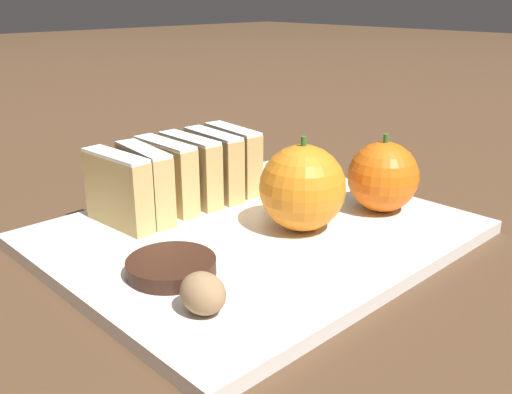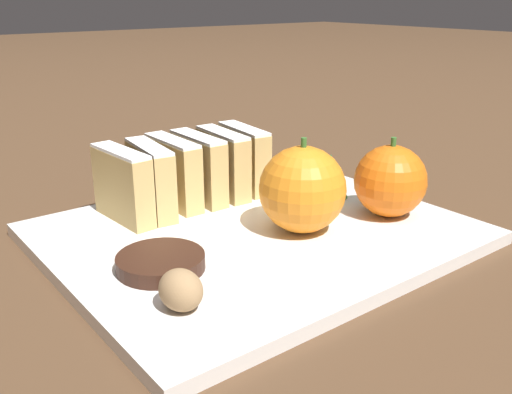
{
  "view_description": "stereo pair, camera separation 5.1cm",
  "coord_description": "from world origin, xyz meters",
  "px_view_note": "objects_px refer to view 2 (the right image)",
  "views": [
    {
      "loc": [
        0.35,
        -0.33,
        0.22
      ],
      "look_at": [
        0.0,
        0.0,
        0.04
      ],
      "focal_mm": 40.0,
      "sensor_mm": 36.0,
      "label": 1
    },
    {
      "loc": [
        0.38,
        -0.3,
        0.22
      ],
      "look_at": [
        0.0,
        0.0,
        0.04
      ],
      "focal_mm": 40.0,
      "sensor_mm": 36.0,
      "label": 2
    }
  ],
  "objects_px": {
    "orange_far": "(302,189)",
    "walnut": "(181,290)",
    "chocolate_cookie": "(161,262)",
    "orange_near": "(390,181)"
  },
  "relations": [
    {
      "from": "orange_near",
      "to": "chocolate_cookie",
      "type": "relative_size",
      "value": 1.11
    },
    {
      "from": "orange_far",
      "to": "walnut",
      "type": "xyz_separation_m",
      "value": [
        0.05,
        -0.16,
        -0.02
      ]
    },
    {
      "from": "orange_far",
      "to": "walnut",
      "type": "bearing_deg",
      "value": -71.66
    },
    {
      "from": "orange_near",
      "to": "chocolate_cookie",
      "type": "bearing_deg",
      "value": -97.89
    },
    {
      "from": "orange_far",
      "to": "walnut",
      "type": "relative_size",
      "value": 2.46
    },
    {
      "from": "orange_near",
      "to": "walnut",
      "type": "bearing_deg",
      "value": -83.4
    },
    {
      "from": "walnut",
      "to": "chocolate_cookie",
      "type": "xyz_separation_m",
      "value": [
        -0.06,
        0.02,
        -0.01
      ]
    },
    {
      "from": "walnut",
      "to": "chocolate_cookie",
      "type": "relative_size",
      "value": 0.5
    },
    {
      "from": "orange_far",
      "to": "walnut",
      "type": "distance_m",
      "value": 0.17
    },
    {
      "from": "orange_near",
      "to": "orange_far",
      "type": "xyz_separation_m",
      "value": [
        -0.02,
        -0.09,
        0.0
      ]
    }
  ]
}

